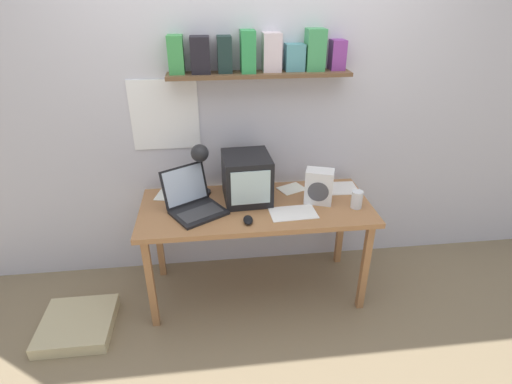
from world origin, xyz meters
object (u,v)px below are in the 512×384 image
object	(u,v)px
loose_paper_near_monitor	(337,188)
floor_cushion	(78,325)
corner_desk	(256,214)
crt_monitor	(247,178)
open_notebook	(293,213)
desk_lamp	(200,158)
printed_handout	(292,189)
laptop	(193,201)
space_heater	(319,186)
computer_mouse	(248,220)
loose_paper_near_laptop	(176,195)
juice_glass	(357,200)

from	to	relation	value
loose_paper_near_monitor	floor_cushion	distance (m)	2.01
corner_desk	crt_monitor	distance (m)	0.25
open_notebook	loose_paper_near_monitor	distance (m)	0.50
desk_lamp	loose_paper_near_monitor	size ratio (longest dim) A/B	1.33
desk_lamp	open_notebook	xyz separation A→B (m)	(0.58, -0.29, -0.29)
printed_handout	laptop	bearing A→B (deg)	-162.62
printed_handout	floor_cushion	bearing A→B (deg)	-162.84
space_heater	computer_mouse	world-z (taller)	space_heater
computer_mouse	loose_paper_near_monitor	size ratio (longest dim) A/B	0.36
printed_handout	space_heater	bearing A→B (deg)	-56.18
desk_lamp	open_notebook	world-z (taller)	desk_lamp
open_notebook	floor_cushion	xyz separation A→B (m)	(-1.45, -0.12, -0.68)
floor_cushion	open_notebook	bearing A→B (deg)	4.82
printed_handout	loose_paper_near_laptop	distance (m)	0.82
crt_monitor	computer_mouse	xyz separation A→B (m)	(-0.02, -0.31, -0.14)
loose_paper_near_laptop	juice_glass	bearing A→B (deg)	-14.46
loose_paper_near_monitor	computer_mouse	bearing A→B (deg)	-150.91
corner_desk	floor_cushion	size ratio (longest dim) A/B	3.37
corner_desk	computer_mouse	distance (m)	0.24
space_heater	printed_handout	bearing A→B (deg)	142.88
loose_paper_near_laptop	loose_paper_near_monitor	bearing A→B (deg)	-1.29
space_heater	computer_mouse	size ratio (longest dim) A/B	2.20
desk_lamp	loose_paper_near_laptop	bearing A→B (deg)	170.71
loose_paper_near_monitor	juice_glass	bearing A→B (deg)	-81.91
desk_lamp	juice_glass	xyz separation A→B (m)	(1.01, -0.27, -0.24)
juice_glass	printed_handout	xyz separation A→B (m)	(-0.37, 0.32, -0.05)
printed_handout	floor_cushion	distance (m)	1.72
loose_paper_near_monitor	printed_handout	distance (m)	0.33
crt_monitor	printed_handout	xyz separation A→B (m)	(0.34, 0.11, -0.16)
crt_monitor	laptop	xyz separation A→B (m)	(-0.37, -0.11, -0.09)
printed_handout	desk_lamp	bearing A→B (deg)	-175.46
space_heater	loose_paper_near_laptop	distance (m)	0.99
laptop	crt_monitor	bearing A→B (deg)	-14.46
laptop	floor_cushion	world-z (taller)	laptop
space_heater	printed_handout	world-z (taller)	space_heater
juice_glass	floor_cushion	size ratio (longest dim) A/B	0.26
juice_glass	corner_desk	bearing A→B (deg)	170.83
juice_glass	open_notebook	size ratio (longest dim) A/B	0.38
crt_monitor	loose_paper_near_monitor	world-z (taller)	crt_monitor
printed_handout	corner_desk	bearing A→B (deg)	-143.62
loose_paper_near_monitor	printed_handout	xyz separation A→B (m)	(-0.33, 0.03, 0.00)
open_notebook	loose_paper_near_laptop	distance (m)	0.84
corner_desk	floor_cushion	distance (m)	1.39
desk_lamp	space_heater	bearing A→B (deg)	-7.67
crt_monitor	juice_glass	distance (m)	0.74
space_heater	open_notebook	bearing A→B (deg)	-126.81
loose_paper_near_monitor	loose_paper_near_laptop	xyz separation A→B (m)	(-1.16, 0.03, 0.00)
desk_lamp	laptop	bearing A→B (deg)	-106.41
open_notebook	floor_cushion	size ratio (longest dim) A/B	0.68
desk_lamp	loose_paper_near_monitor	world-z (taller)	desk_lamp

